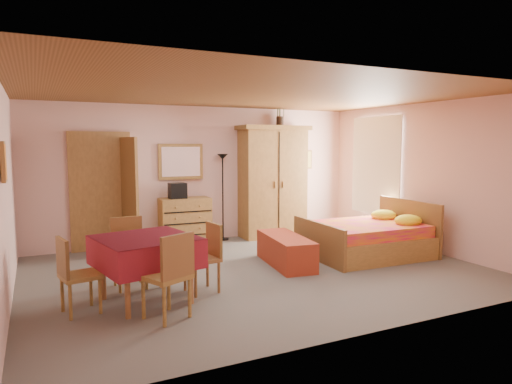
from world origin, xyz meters
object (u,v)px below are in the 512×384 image
wardrobe (272,182)px  chair_east (202,258)px  stereo (177,191)px  chair_south (166,275)px  dining_table (146,269)px  floor_lamp (223,197)px  bed (365,229)px  bench (286,250)px  chair_west (80,275)px  sunflower_vase (280,113)px  wall_mirror (181,162)px  chair_north (130,253)px  chest_of_drawers (185,221)px

wardrobe → chair_east: size_ratio=2.57×
stereo → chair_south: size_ratio=0.33×
wardrobe → dining_table: size_ratio=2.10×
stereo → floor_lamp: (0.93, 0.08, -0.18)m
bed → bench: size_ratio=1.43×
chair_west → sunflower_vase: bearing=114.0°
wardrobe → chair_west: wardrobe is taller
wall_mirror → chair_east: 3.26m
sunflower_vase → chair_west: 5.53m
chair_south → bed: bearing=-5.8°
dining_table → chair_west: bearing=-176.2°
wardrobe → chair_east: (-2.47, -2.76, -0.69)m
stereo → chair_south: 3.69m
bench → sunflower_vase: bearing=63.4°
bed → dining_table: bearing=-167.8°
stereo → dining_table: bearing=-113.2°
chair_north → chair_west: (-0.67, -0.68, -0.02)m
sunflower_vase → bed: sunflower_vase is taller
floor_lamp → wardrobe: (1.04, -0.10, 0.28)m
stereo → wardrobe: size_ratio=0.14×
floor_lamp → chair_south: 4.12m
wall_mirror → stereo: (-0.14, -0.21, -0.53)m
sunflower_vase → floor_lamp: bearing=-179.6°
floor_lamp → chair_north: (-2.22, -2.29, -0.39)m
bed → bench: bed is taller
chair_south → chair_west: chair_south is taller
chair_west → wall_mirror: bearing=134.4°
chest_of_drawers → bench: size_ratio=0.68×
floor_lamp → bench: floor_lamp is taller
chair_south → chair_east: (0.64, 0.68, -0.04)m
stereo → bench: (1.11, -2.10, -0.79)m
sunflower_vase → chair_east: bearing=-133.4°
bench → chair_east: bearing=-157.2°
wall_mirror → chair_west: (-2.10, -3.10, -1.12)m
sunflower_vase → dining_table: (-3.43, -2.92, -2.13)m
wardrobe → bench: size_ratio=1.65×
chest_of_drawers → wardrobe: wardrobe is taller
wall_mirror → bench: wall_mirror is taller
wardrobe → chair_south: 4.68m
bed → chair_west: bearing=-168.7°
stereo → sunflower_vase: sunflower_vase is taller
floor_lamp → wardrobe: bearing=-5.8°
chair_south → stereo: bearing=47.0°
floor_lamp → bench: size_ratio=1.24×
chest_of_drawers → dining_table: size_ratio=0.87×
sunflower_vase → bench: bearing=-116.6°
sunflower_vase → chair_south: sunflower_vase is taller
floor_lamp → chair_west: (-2.89, -2.97, -0.41)m
wall_mirror → chair_south: (-1.28, -3.67, -1.08)m
stereo → chair_east: (-0.50, -2.78, -0.58)m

